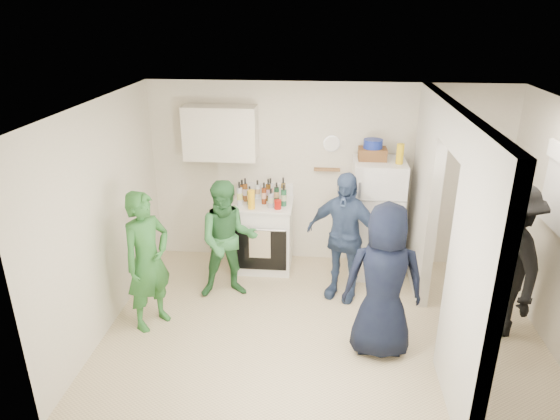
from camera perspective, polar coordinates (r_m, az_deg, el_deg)
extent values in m
plane|color=beige|center=(5.84, 4.84, -13.11)|extent=(4.80, 4.80, 0.00)
plane|color=silver|center=(6.81, 5.36, 3.95)|extent=(4.80, 0.00, 4.80)
plane|color=silver|center=(3.73, 5.14, -12.45)|extent=(4.80, 0.00, 4.80)
plane|color=silver|center=(5.73, -19.47, -0.86)|extent=(0.00, 3.40, 3.40)
plane|color=white|center=(4.86, 5.80, 11.77)|extent=(4.80, 4.80, 0.00)
cube|color=silver|center=(6.37, 16.19, 1.83)|extent=(0.12, 1.20, 2.50)
cube|color=silver|center=(4.42, 21.10, -8.07)|extent=(0.12, 1.20, 2.50)
cube|color=silver|center=(5.05, 19.61, 8.70)|extent=(0.12, 1.00, 0.40)
cube|color=white|center=(6.84, -1.93, -2.88)|extent=(0.80, 0.66, 0.95)
cube|color=silver|center=(6.62, -6.81, 8.74)|extent=(0.95, 0.34, 0.70)
cube|color=white|center=(6.68, 10.88, -0.98)|extent=(0.65, 0.63, 1.58)
cube|color=brown|center=(6.43, 10.51, 6.33)|extent=(0.35, 0.25, 0.15)
cylinder|color=navy|center=(6.40, 10.59, 7.45)|extent=(0.24, 0.24, 0.11)
cylinder|color=yellow|center=(6.31, 13.55, 6.26)|extent=(0.09, 0.09, 0.25)
cylinder|color=white|center=(6.67, 5.93, 7.56)|extent=(0.22, 0.02, 0.22)
cube|color=olive|center=(6.74, 5.38, 4.63)|extent=(0.35, 0.08, 0.03)
cylinder|color=yellow|center=(6.42, -3.30, 1.20)|extent=(0.09, 0.09, 0.25)
cylinder|color=#AE130B|center=(6.42, -0.26, 0.63)|extent=(0.09, 0.09, 0.12)
imported|color=#2B6B32|center=(5.65, -14.89, -5.65)|extent=(0.64, 0.70, 1.60)
imported|color=#34763C|center=(6.09, -5.97, -3.44)|extent=(0.84, 0.72, 1.50)
imported|color=#354C74|center=(6.05, 7.26, -3.02)|extent=(1.03, 0.73, 1.62)
imported|color=black|center=(5.14, 11.77, -7.99)|extent=(0.81, 0.53, 1.65)
imported|color=black|center=(5.81, 24.29, -5.28)|extent=(0.84, 1.23, 1.76)
cylinder|color=brown|center=(6.75, -4.36, 2.35)|extent=(0.08, 0.08, 0.27)
cylinder|color=#1E4E1A|center=(6.56, -3.49, 1.67)|extent=(0.07, 0.07, 0.25)
cylinder|color=silver|center=(6.77, -2.58, 2.39)|extent=(0.07, 0.07, 0.26)
cylinder|color=maroon|center=(6.57, -1.84, 1.93)|extent=(0.07, 0.07, 0.29)
cylinder|color=silver|center=(6.74, -1.09, 2.46)|extent=(0.07, 0.07, 0.29)
cylinder|color=#143722|center=(6.61, -0.39, 2.01)|extent=(0.07, 0.07, 0.28)
cylinder|color=brown|center=(6.70, 0.37, 2.45)|extent=(0.06, 0.06, 0.31)
cylinder|color=silver|center=(6.52, -4.64, 1.86)|extent=(0.07, 0.07, 0.33)
cylinder|color=#52320E|center=(6.68, -1.35, 2.32)|extent=(0.07, 0.07, 0.30)
cylinder|color=#1E5937|center=(6.50, 0.43, 1.68)|extent=(0.07, 0.07, 0.29)
cylinder|color=brown|center=(6.67, -3.98, 2.33)|extent=(0.06, 0.06, 0.32)
cylinder|color=gray|center=(6.45, -1.06, 1.37)|extent=(0.08, 0.08, 0.26)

